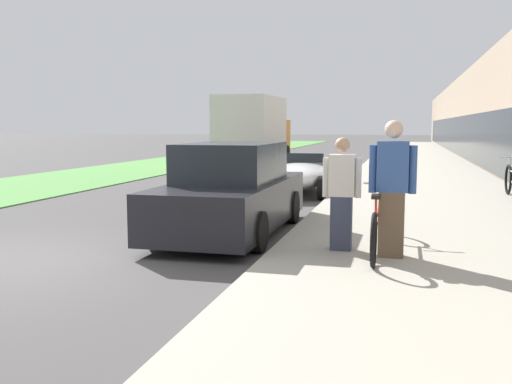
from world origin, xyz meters
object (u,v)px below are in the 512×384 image
object	(u,v)px
tandem_bicycle	(378,224)
person_rider	(392,189)
person_bystander	(342,194)
parked_sedan_curbside	(232,193)
moving_truck	(254,131)
cruiser_bike_middle	(512,180)
vintage_roadster_curbside	(298,176)

from	to	relation	value
tandem_bicycle	person_rider	size ratio (longest dim) A/B	1.54
person_bystander	parked_sedan_curbside	world-z (taller)	person_bystander
tandem_bicycle	person_bystander	bearing A→B (deg)	-168.42
person_bystander	moving_truck	bearing A→B (deg)	108.41
parked_sedan_curbside	moving_truck	distance (m)	17.09
tandem_bicycle	moving_truck	bearing A→B (deg)	109.89
cruiser_bike_middle	vintage_roadster_curbside	xyz separation A→B (m)	(-5.26, 0.36, -0.05)
person_rider	tandem_bicycle	bearing A→B (deg)	117.98
person_rider	person_bystander	xyz separation A→B (m)	(-0.67, 0.25, -0.11)
tandem_bicycle	parked_sedan_curbside	world-z (taller)	parked_sedan_curbside
person_bystander	moving_truck	distance (m)	18.93
person_rider	moving_truck	bearing A→B (deg)	110.06
person_rider	cruiser_bike_middle	size ratio (longest dim) A/B	0.97
cruiser_bike_middle	person_bystander	bearing A→B (deg)	-115.78
vintage_roadster_curbside	person_rider	bearing A→B (deg)	-70.84
person_bystander	cruiser_bike_middle	xyz separation A→B (m)	(3.33, 6.89, -0.38)
moving_truck	person_bystander	bearing A→B (deg)	-71.59
tandem_bicycle	parked_sedan_curbside	bearing A→B (deg)	152.85
tandem_bicycle	parked_sedan_curbside	xyz separation A→B (m)	(-2.46, 1.26, 0.20)
vintage_roadster_curbside	parked_sedan_curbside	bearing A→B (deg)	-90.39
person_rider	cruiser_bike_middle	world-z (taller)	person_rider
parked_sedan_curbside	tandem_bicycle	bearing A→B (deg)	-27.15
person_bystander	parked_sedan_curbside	distance (m)	2.41
vintage_roadster_curbside	moving_truck	bearing A→B (deg)	110.68
parked_sedan_curbside	person_bystander	bearing A→B (deg)	-34.56
cruiser_bike_middle	parked_sedan_curbside	size ratio (longest dim) A/B	0.42
vintage_roadster_curbside	cruiser_bike_middle	bearing A→B (deg)	-3.86
tandem_bicycle	cruiser_bike_middle	distance (m)	7.36
tandem_bicycle	vintage_roadster_curbside	size ratio (longest dim) A/B	0.69
person_rider	parked_sedan_curbside	distance (m)	3.12
cruiser_bike_middle	moving_truck	size ratio (longest dim) A/B	0.30
cruiser_bike_middle	moving_truck	xyz separation A→B (m)	(-9.30, 11.06, 1.05)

